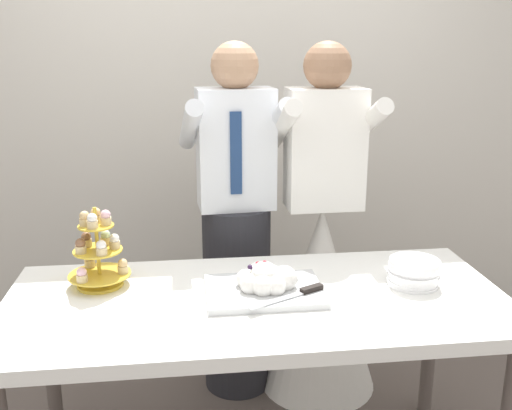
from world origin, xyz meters
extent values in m
cube|color=beige|center=(0.00, 1.42, 1.45)|extent=(5.20, 0.10, 2.90)
cube|color=white|center=(0.00, 0.00, 0.75)|extent=(1.80, 0.80, 0.05)
cylinder|color=#564C47|center=(-0.82, 0.32, 0.36)|extent=(0.06, 0.06, 0.72)
cylinder|color=#564C47|center=(0.82, 0.32, 0.36)|extent=(0.06, 0.06, 0.72)
cylinder|color=gold|center=(-0.57, 0.17, 0.78)|extent=(0.17, 0.17, 0.01)
cylinder|color=gold|center=(-0.57, 0.17, 0.93)|extent=(0.01, 0.01, 0.31)
cylinder|color=gold|center=(-0.57, 0.17, 0.82)|extent=(0.23, 0.23, 0.01)
cylinder|color=#D1B784|center=(-0.48, 0.17, 0.84)|extent=(0.04, 0.04, 0.03)
sphere|color=#D6B27A|center=(-0.48, 0.17, 0.86)|extent=(0.04, 0.04, 0.04)
cylinder|color=#D1B784|center=(-0.62, 0.25, 0.84)|extent=(0.04, 0.04, 0.03)
sphere|color=#D6B27A|center=(-0.62, 0.25, 0.86)|extent=(0.04, 0.04, 0.04)
cylinder|color=#D1B784|center=(-0.62, 0.10, 0.84)|extent=(0.04, 0.04, 0.03)
sphere|color=#EAB7C6|center=(-0.62, 0.10, 0.86)|extent=(0.04, 0.04, 0.04)
cylinder|color=gold|center=(-0.57, 0.17, 0.92)|extent=(0.18, 0.18, 0.01)
cylinder|color=#D1B784|center=(-0.51, 0.18, 0.93)|extent=(0.04, 0.04, 0.03)
sphere|color=white|center=(-0.51, 0.18, 0.96)|extent=(0.04, 0.04, 0.04)
cylinder|color=#D1B784|center=(-0.55, 0.23, 0.93)|extent=(0.04, 0.04, 0.03)
sphere|color=beige|center=(-0.55, 0.23, 0.96)|extent=(0.04, 0.04, 0.04)
cylinder|color=#D1B784|center=(-0.62, 0.21, 0.93)|extent=(0.04, 0.04, 0.03)
sphere|color=brown|center=(-0.62, 0.21, 0.96)|extent=(0.04, 0.04, 0.04)
cylinder|color=#D1B784|center=(-0.63, 0.14, 0.93)|extent=(0.04, 0.04, 0.03)
sphere|color=brown|center=(-0.63, 0.14, 0.96)|extent=(0.04, 0.04, 0.04)
cylinder|color=#D1B784|center=(-0.55, 0.11, 0.93)|extent=(0.04, 0.04, 0.03)
sphere|color=white|center=(-0.55, 0.11, 0.96)|extent=(0.04, 0.04, 0.04)
cylinder|color=gold|center=(-0.57, 0.17, 1.01)|extent=(0.13, 0.13, 0.01)
cylinder|color=#D1B784|center=(-0.53, 0.17, 1.03)|extent=(0.04, 0.04, 0.03)
sphere|color=#EAB7C6|center=(-0.53, 0.17, 1.05)|extent=(0.04, 0.04, 0.04)
cylinder|color=#D1B784|center=(-0.57, 0.21, 1.03)|extent=(0.04, 0.04, 0.03)
sphere|color=#D6B27A|center=(-0.57, 0.21, 1.05)|extent=(0.04, 0.04, 0.04)
cylinder|color=#D1B784|center=(-0.61, 0.17, 1.03)|extent=(0.04, 0.04, 0.03)
sphere|color=#D6B27A|center=(-0.61, 0.17, 1.05)|extent=(0.04, 0.04, 0.04)
cylinder|color=#D1B784|center=(-0.58, 0.14, 1.03)|extent=(0.04, 0.04, 0.03)
sphere|color=white|center=(-0.58, 0.14, 1.05)|extent=(0.04, 0.04, 0.04)
cube|color=silver|center=(0.03, 0.02, 0.79)|extent=(0.42, 0.31, 0.02)
sphere|color=white|center=(0.10, 0.02, 0.83)|extent=(0.10, 0.10, 0.10)
sphere|color=white|center=(0.07, 0.07, 0.83)|extent=(0.08, 0.08, 0.08)
sphere|color=white|center=(0.02, 0.07, 0.83)|extent=(0.09, 0.09, 0.09)
sphere|color=white|center=(-0.03, 0.05, 0.82)|extent=(0.07, 0.07, 0.07)
sphere|color=white|center=(-0.02, 0.00, 0.83)|extent=(0.08, 0.08, 0.08)
sphere|color=white|center=(0.02, -0.02, 0.83)|extent=(0.08, 0.08, 0.08)
sphere|color=white|center=(0.06, -0.02, 0.83)|extent=(0.08, 0.08, 0.08)
sphere|color=white|center=(0.03, 0.02, 0.84)|extent=(0.11, 0.11, 0.11)
sphere|color=#DB474C|center=(0.03, 0.03, 0.89)|extent=(0.02, 0.02, 0.02)
sphere|color=#2D1938|center=(-0.02, 0.03, 0.88)|extent=(0.02, 0.02, 0.02)
sphere|color=#2D1938|center=(0.03, 0.05, 0.87)|extent=(0.02, 0.02, 0.02)
sphere|color=#B21923|center=(0.03, 0.03, 0.89)|extent=(0.02, 0.02, 0.02)
sphere|color=#B21923|center=(0.01, 0.06, 0.88)|extent=(0.02, 0.02, 0.02)
cube|color=silver|center=(0.06, -0.09, 0.80)|extent=(0.22, 0.12, 0.00)
cube|color=black|center=(0.19, -0.03, 0.81)|extent=(0.09, 0.06, 0.02)
cylinder|color=white|center=(0.59, 0.04, 0.78)|extent=(0.19, 0.19, 0.01)
cylinder|color=white|center=(0.59, 0.04, 0.79)|extent=(0.19, 0.19, 0.01)
cylinder|color=white|center=(0.60, 0.04, 0.80)|extent=(0.19, 0.19, 0.01)
cylinder|color=white|center=(0.60, 0.04, 0.81)|extent=(0.19, 0.19, 0.01)
cylinder|color=white|center=(0.59, 0.03, 0.82)|extent=(0.19, 0.19, 0.01)
cylinder|color=white|center=(0.60, 0.04, 0.84)|extent=(0.19, 0.19, 0.01)
cylinder|color=white|center=(0.59, 0.04, 0.85)|extent=(0.19, 0.19, 0.01)
cylinder|color=white|center=(0.59, 0.04, 0.86)|extent=(0.19, 0.19, 0.01)
cylinder|color=white|center=(0.60, 0.04, 0.87)|extent=(0.19, 0.19, 0.01)
cylinder|color=#232328|center=(-0.01, 0.67, 0.46)|extent=(0.32, 0.32, 0.92)
cube|color=white|center=(-0.01, 0.67, 1.19)|extent=(0.35, 0.22, 0.54)
sphere|color=tan|center=(-0.01, 0.67, 1.55)|extent=(0.21, 0.21, 0.21)
cylinder|color=white|center=(-0.21, 0.65, 1.30)|extent=(0.11, 0.49, 0.28)
cylinder|color=white|center=(0.17, 0.68, 1.30)|extent=(0.11, 0.49, 0.28)
cube|color=navy|center=(-0.02, 0.56, 1.19)|extent=(0.05, 0.02, 0.36)
cone|color=white|center=(0.38, 0.62, 0.46)|extent=(0.56, 0.56, 0.92)
cube|color=white|center=(0.38, 0.62, 1.19)|extent=(0.34, 0.21, 0.54)
sphere|color=#997054|center=(0.38, 0.62, 1.55)|extent=(0.21, 0.21, 0.21)
cylinder|color=white|center=(0.19, 0.62, 1.30)|extent=(0.09, 0.49, 0.28)
cylinder|color=white|center=(0.57, 0.62, 1.30)|extent=(0.09, 0.49, 0.28)
camera|label=1|loc=(-0.24, -1.89, 1.66)|focal=40.73mm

